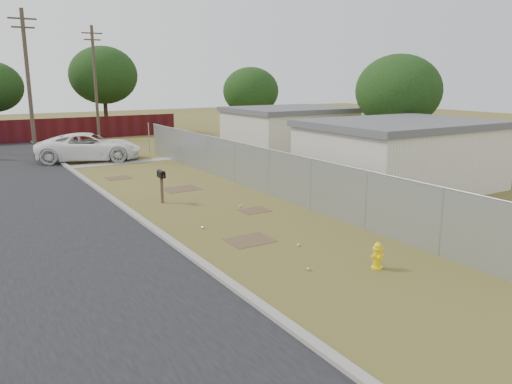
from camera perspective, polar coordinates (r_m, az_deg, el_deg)
ground at (r=20.28m, az=-6.01°, el=-1.33°), size 120.00×120.00×0.00m
chainlink_fence at (r=22.44m, az=0.01°, el=2.21°), size 0.10×27.06×2.02m
utility_poles at (r=38.74m, az=-24.97°, el=11.35°), size 12.60×8.24×9.00m
houses at (r=27.86m, az=9.38°, el=5.73°), size 9.30×17.24×3.10m
horizon_trees at (r=42.36m, az=-19.29°, el=11.76°), size 33.32×31.94×7.78m
fire_hydrant at (r=13.73m, az=13.71°, el=-7.10°), size 0.38×0.38×0.76m
mailbox at (r=20.45m, az=-10.77°, el=1.69°), size 0.22×0.58×1.35m
pickup_truck at (r=32.20m, az=-18.50°, el=4.91°), size 6.72×4.69×1.70m
scattered_litter at (r=16.23m, az=0.21°, el=-4.76°), size 2.63×6.83×0.07m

